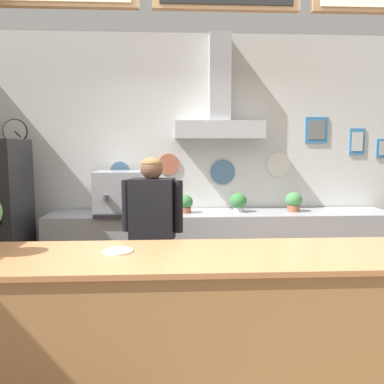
{
  "coord_description": "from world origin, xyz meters",
  "views": [
    {
      "loc": [
        -0.34,
        -2.65,
        1.63
      ],
      "look_at": [
        -0.16,
        0.63,
        1.25
      ],
      "focal_mm": 37.72,
      "sensor_mm": 36.0,
      "label": 1
    }
  ],
  "objects": [
    {
      "name": "back_wall_assembly",
      "position": [
        0.01,
        2.09,
        1.56
      ],
      "size": [
        5.67,
        2.53,
        2.94
      ],
      "color": "gray",
      "rests_on": "ground_plane"
    },
    {
      "name": "potted_sage",
      "position": [
        0.43,
        1.83,
        1.0
      ],
      "size": [
        0.19,
        0.19,
        0.22
      ],
      "color": "beige",
      "rests_on": "back_prep_counter"
    },
    {
      "name": "condiment_plate",
      "position": [
        -0.64,
        -0.37,
        1.03
      ],
      "size": [
        0.17,
        0.17,
        0.01
      ],
      "color": "white",
      "rests_on": "service_counter"
    },
    {
      "name": "service_counter",
      "position": [
        0.0,
        -0.44,
        0.51
      ],
      "size": [
        4.91,
        0.71,
        1.02
      ],
      "color": "#B77F4C",
      "rests_on": "ground_plane"
    },
    {
      "name": "shop_worker",
      "position": [
        -0.5,
        0.81,
        0.83
      ],
      "size": [
        0.53,
        0.28,
        1.53
      ],
      "rotation": [
        0.0,
        0.0,
        2.98
      ],
      "color": "#232328",
      "rests_on": "ground_plane"
    },
    {
      "name": "potted_thyme",
      "position": [
        -0.17,
        1.8,
        0.99
      ],
      "size": [
        0.17,
        0.17,
        0.2
      ],
      "color": "#9E563D",
      "rests_on": "back_prep_counter"
    },
    {
      "name": "espresso_machine",
      "position": [
        -0.91,
        1.8,
        1.11
      ],
      "size": [
        0.5,
        0.57,
        0.47
      ],
      "color": "#A3A5AD",
      "rests_on": "back_prep_counter"
    },
    {
      "name": "potted_basil",
      "position": [
        1.07,
        1.83,
        1.0
      ],
      "size": [
        0.19,
        0.19,
        0.22
      ],
      "color": "#9E563D",
      "rests_on": "back_prep_counter"
    },
    {
      "name": "back_prep_counter",
      "position": [
        0.23,
        1.83,
        0.43
      ],
      "size": [
        3.86,
        0.63,
        0.88
      ],
      "color": "#A3A5AD",
      "rests_on": "ground_plane"
    },
    {
      "name": "potted_oregano",
      "position": [
        -0.49,
        1.8,
        1.0
      ],
      "size": [
        0.16,
        0.16,
        0.21
      ],
      "color": "#4C4C51",
      "rests_on": "back_prep_counter"
    },
    {
      "name": "ground_plane",
      "position": [
        0.0,
        0.0,
        0.0
      ],
      "size": [
        6.8,
        6.8,
        0.0
      ],
      "primitive_type": "plane",
      "color": "brown"
    }
  ]
}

